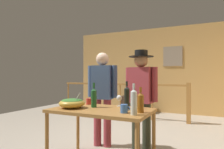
# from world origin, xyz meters

# --- Properties ---
(ground_plane) EXTENTS (8.80, 8.80, 0.00)m
(ground_plane) POSITION_xyz_m (0.00, 0.00, 0.00)
(ground_plane) COLOR #9E9384
(back_wall) EXTENTS (5.97, 0.10, 2.77)m
(back_wall) POSITION_xyz_m (0.00, 3.38, 1.38)
(back_wall) COLOR tan
(back_wall) RESTS_ON ground_plane
(framed_picture) EXTENTS (0.59, 0.03, 0.62)m
(framed_picture) POSITION_xyz_m (0.41, 3.32, 1.81)
(framed_picture) COLOR gray
(stair_railing) EXTENTS (3.82, 0.10, 1.02)m
(stair_railing) POSITION_xyz_m (-0.28, 2.07, 0.68)
(stair_railing) COLOR #9E6B33
(stair_railing) RESTS_ON ground_plane
(tv_console) EXTENTS (0.90, 0.40, 0.52)m
(tv_console) POSITION_xyz_m (-0.75, 3.03, 0.26)
(tv_console) COLOR #38281E
(tv_console) RESTS_ON ground_plane
(flat_screen_tv) EXTENTS (0.61, 0.12, 0.45)m
(flat_screen_tv) POSITION_xyz_m (-0.75, 3.00, 0.78)
(flat_screen_tv) COLOR black
(flat_screen_tv) RESTS_ON tv_console
(serving_table) EXTENTS (1.33, 0.78, 0.75)m
(serving_table) POSITION_xyz_m (0.17, -0.94, 0.68)
(serving_table) COLOR #9E6B33
(serving_table) RESTS_ON ground_plane
(salad_bowl) EXTENTS (0.35, 0.35, 0.21)m
(salad_bowl) POSITION_xyz_m (-0.23, -1.05, 0.83)
(salad_bowl) COLOR gold
(salad_bowl) RESTS_ON serving_table
(wine_glass) EXTENTS (0.08, 0.08, 0.16)m
(wine_glass) POSITION_xyz_m (0.29, -0.62, 0.87)
(wine_glass) COLOR silver
(wine_glass) RESTS_ON serving_table
(wine_bottle_amber) EXTENTS (0.08, 0.08, 0.31)m
(wine_bottle_amber) POSITION_xyz_m (0.73, -0.97, 0.88)
(wine_bottle_amber) COLOR brown
(wine_bottle_amber) RESTS_ON serving_table
(wine_bottle_dark) EXTENTS (0.07, 0.07, 0.37)m
(wine_bottle_dark) POSITION_xyz_m (0.47, -0.76, 0.91)
(wine_bottle_dark) COLOR black
(wine_bottle_dark) RESTS_ON serving_table
(wine_bottle_green) EXTENTS (0.08, 0.08, 0.35)m
(wine_bottle_green) POSITION_xyz_m (0.01, -0.86, 0.90)
(wine_bottle_green) COLOR #1E5628
(wine_bottle_green) RESTS_ON serving_table
(wine_bottle_clear) EXTENTS (0.07, 0.07, 0.36)m
(wine_bottle_clear) POSITION_xyz_m (0.70, -1.15, 0.91)
(wine_bottle_clear) COLOR silver
(wine_bottle_clear) RESTS_ON serving_table
(mug_blue) EXTENTS (0.13, 0.09, 0.10)m
(mug_blue) POSITION_xyz_m (0.56, -1.07, 0.81)
(mug_blue) COLOR #3866B2
(mug_blue) RESTS_ON serving_table
(mug_red) EXTENTS (0.12, 0.09, 0.09)m
(mug_red) POSITION_xyz_m (-0.21, -0.65, 0.80)
(mug_red) COLOR #B7332D
(mug_red) RESTS_ON serving_table
(person_standing_left) EXTENTS (0.53, 0.26, 1.59)m
(person_standing_left) POSITION_xyz_m (-0.18, -0.27, 0.93)
(person_standing_left) COLOR #9E3842
(person_standing_left) RESTS_ON ground_plane
(person_standing_right) EXTENTS (0.53, 0.39, 1.60)m
(person_standing_right) POSITION_xyz_m (0.51, -0.27, 0.94)
(person_standing_right) COLOR #2D3323
(person_standing_right) RESTS_ON ground_plane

